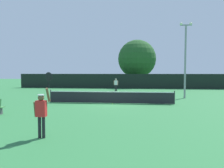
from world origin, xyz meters
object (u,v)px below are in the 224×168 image
at_px(tennis_ball, 113,104).
at_px(parked_car_mid, 135,82).
at_px(light_pole, 185,55).
at_px(large_tree, 137,59).
at_px(spare_racket, 0,112).
at_px(player_receiving, 116,84).
at_px(player_serving, 42,109).
at_px(parked_car_near, 83,81).

relative_size(tennis_ball, parked_car_mid, 0.02).
relative_size(light_pole, large_tree, 0.89).
bearing_deg(spare_racket, parked_car_mid, 71.90).
relative_size(player_receiving, spare_racket, 3.23).
xyz_separation_m(tennis_ball, parked_car_mid, (1.88, 21.82, 0.74)).
height_order(tennis_ball, large_tree, large_tree).
bearing_deg(parked_car_mid, large_tree, -60.35).
distance_m(spare_racket, large_tree, 27.18).
xyz_separation_m(spare_racket, light_pole, (13.23, 8.87, 4.19)).
distance_m(player_serving, player_receiving, 20.16).
relative_size(player_serving, player_receiving, 1.51).
relative_size(player_serving, tennis_ball, 37.06).
bearing_deg(parked_car_near, spare_racket, -91.59).
distance_m(spare_racket, parked_car_near, 27.75).
height_order(large_tree, parked_car_mid, large_tree).
distance_m(spare_racket, parked_car_mid, 27.37).
distance_m(parked_car_near, parked_car_mid, 10.25).
relative_size(spare_racket, light_pole, 0.07).
bearing_deg(player_serving, spare_racket, 136.94).
height_order(player_receiving, parked_car_near, parked_car_near).
bearing_deg(light_pole, parked_car_mid, 105.44).
relative_size(player_receiving, tennis_ball, 24.60).
height_order(player_receiving, light_pole, light_pole).
xyz_separation_m(parked_car_near, parked_car_mid, (10.11, -1.69, 0.00)).
bearing_deg(parked_car_near, player_serving, -83.68).
xyz_separation_m(tennis_ball, spare_racket, (-6.62, -4.19, -0.01)).
distance_m(player_serving, light_pole, 16.09).
distance_m(large_tree, parked_car_near, 11.49).
xyz_separation_m(large_tree, parked_car_near, (-10.44, 2.45, -4.13)).
height_order(player_receiving, tennis_ball, player_receiving).
bearing_deg(player_serving, player_receiving, 86.82).
xyz_separation_m(player_serving, tennis_ball, (1.84, 8.65, -1.07)).
xyz_separation_m(player_serving, large_tree, (4.05, 29.71, 3.80)).
xyz_separation_m(tennis_ball, parked_car_near, (-8.24, 23.51, 0.74)).
bearing_deg(player_receiving, player_serving, 86.82).
xyz_separation_m(light_pole, parked_car_mid, (-4.73, 17.14, -3.44)).
height_order(player_serving, parked_car_near, player_serving).
xyz_separation_m(player_receiving, parked_car_mid, (2.60, 10.35, -0.25)).
xyz_separation_m(light_pole, large_tree, (-4.41, 16.37, 0.69)).
xyz_separation_m(player_serving, spare_racket, (-4.78, 4.47, -1.09)).
bearing_deg(player_serving, light_pole, 57.63).
relative_size(spare_racket, large_tree, 0.06).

